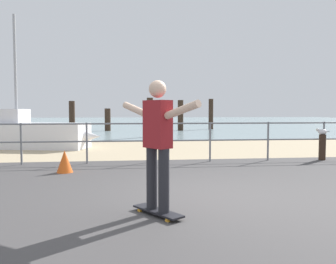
% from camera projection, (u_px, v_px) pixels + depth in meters
% --- Properties ---
extents(ground_plane, '(24.00, 10.00, 0.04)m').
position_uv_depth(ground_plane, '(232.00, 216.00, 4.51)').
color(ground_plane, '#474444').
rests_on(ground_plane, ground).
extents(beach_strip, '(24.00, 6.00, 0.04)m').
position_uv_depth(beach_strip, '(165.00, 148.00, 12.44)').
color(beach_strip, tan).
rests_on(beach_strip, ground).
extents(sea_surface, '(72.00, 50.00, 0.04)m').
position_uv_depth(sea_surface, '(138.00, 122.00, 40.19)').
color(sea_surface, '#849EA3').
rests_on(sea_surface, ground).
extents(railing_fence, '(14.27, 0.05, 1.05)m').
position_uv_depth(railing_fence, '(119.00, 136.00, 8.84)').
color(railing_fence, slate).
rests_on(railing_fence, ground).
extents(sailboat, '(5.07, 2.32, 4.71)m').
position_uv_depth(sailboat, '(29.00, 134.00, 12.39)').
color(sailboat, silver).
rests_on(sailboat, ground).
extents(skateboard, '(0.62, 0.77, 0.08)m').
position_uv_depth(skateboard, '(158.00, 211.00, 4.46)').
color(skateboard, black).
rests_on(skateboard, ground).
extents(skateboarder, '(0.89, 1.24, 1.65)m').
position_uv_depth(skateboarder, '(158.00, 137.00, 4.40)').
color(skateboarder, '#26262B').
rests_on(skateboarder, skateboard).
extents(bollard_short, '(0.18, 0.18, 0.71)m').
position_uv_depth(bollard_short, '(322.00, 148.00, 9.40)').
color(bollard_short, '#332319').
rests_on(bollard_short, ground).
extents(seagull, '(0.47, 0.24, 0.18)m').
position_uv_depth(seagull, '(322.00, 132.00, 9.36)').
color(seagull, white).
rests_on(seagull, bollard_short).
extents(groyne_post_0, '(0.39, 0.39, 1.97)m').
position_uv_depth(groyne_post_0, '(72.00, 116.00, 23.24)').
color(groyne_post_0, '#332319').
rests_on(groyne_post_0, ground).
extents(groyne_post_1, '(0.38, 0.38, 1.47)m').
position_uv_depth(groyne_post_1, '(108.00, 120.00, 22.74)').
color(groyne_post_1, '#332319').
rests_on(groyne_post_1, ground).
extents(groyne_post_2, '(0.32, 0.32, 1.98)m').
position_uv_depth(groyne_post_2, '(150.00, 118.00, 17.41)').
color(groyne_post_2, '#332319').
rests_on(groyne_post_2, ground).
extents(groyne_post_3, '(0.37, 0.37, 2.03)m').
position_uv_depth(groyne_post_3, '(181.00, 115.00, 23.06)').
color(groyne_post_3, '#332319').
rests_on(groyne_post_3, ground).
extents(groyne_post_4, '(0.33, 0.33, 2.16)m').
position_uv_depth(groyne_post_4, '(211.00, 114.00, 24.68)').
color(groyne_post_4, '#332319').
rests_on(groyne_post_4, ground).
extents(traffic_cone, '(0.36, 0.36, 0.50)m').
position_uv_depth(traffic_cone, '(65.00, 162.00, 7.51)').
color(traffic_cone, '#E55919').
rests_on(traffic_cone, ground).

